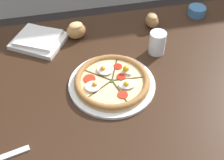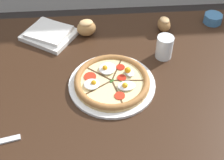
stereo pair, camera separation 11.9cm
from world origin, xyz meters
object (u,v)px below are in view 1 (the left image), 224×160
(bread_piece_mid, at_px, (76,30))
(bread_piece_far, at_px, (152,20))
(pizza, at_px, (112,82))
(dining_table, at_px, (137,93))
(ramekin_bowl, at_px, (197,11))
(water_glass, at_px, (157,44))
(napkin_folded, at_px, (39,40))

(bread_piece_mid, xyz_separation_m, bread_piece_far, (0.36, 0.01, -0.01))
(pizza, bearing_deg, dining_table, 5.40)
(ramekin_bowl, bearing_deg, water_glass, -141.20)
(ramekin_bowl, relative_size, water_glass, 0.89)
(water_glass, bearing_deg, dining_table, -130.34)
(pizza, relative_size, napkin_folded, 1.20)
(ramekin_bowl, distance_m, napkin_folded, 0.78)
(dining_table, distance_m, bread_piece_far, 0.38)
(dining_table, bearing_deg, bread_piece_far, 64.16)
(ramekin_bowl, relative_size, bread_piece_far, 1.06)
(dining_table, relative_size, bread_piece_far, 17.57)
(pizza, relative_size, water_glass, 3.34)
(dining_table, distance_m, water_glass, 0.23)
(napkin_folded, bearing_deg, pizza, -51.30)
(dining_table, relative_size, ramekin_bowl, 16.56)
(ramekin_bowl, xyz_separation_m, water_glass, (-0.28, -0.23, 0.02))
(pizza, distance_m, bread_piece_far, 0.43)
(napkin_folded, xyz_separation_m, water_glass, (0.49, -0.17, 0.03))
(pizza, bearing_deg, bread_piece_mid, 105.67)
(dining_table, xyz_separation_m, bread_piece_far, (0.16, 0.33, 0.12))
(napkin_folded, bearing_deg, bread_piece_far, 0.95)
(dining_table, height_order, bread_piece_mid, bread_piece_mid)
(bread_piece_mid, bearing_deg, bread_piece_far, 1.18)
(ramekin_bowl, bearing_deg, bread_piece_far, -169.61)
(bread_piece_mid, bearing_deg, napkin_folded, -179.53)
(pizza, relative_size, ramekin_bowl, 3.74)
(bread_piece_mid, height_order, bread_piece_far, bread_piece_mid)
(dining_table, relative_size, water_glass, 14.81)
(napkin_folded, bearing_deg, bread_piece_mid, 0.47)
(bread_piece_mid, relative_size, water_glass, 0.96)
(dining_table, xyz_separation_m, water_glass, (0.12, 0.14, 0.13))
(ramekin_bowl, xyz_separation_m, napkin_folded, (-0.77, -0.05, -0.01))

